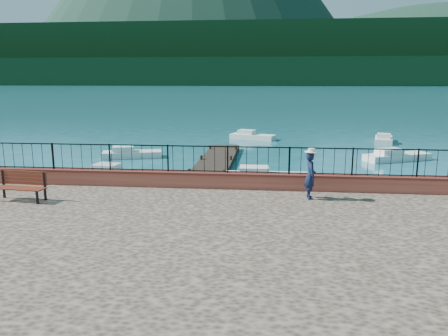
% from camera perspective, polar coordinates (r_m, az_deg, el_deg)
% --- Properties ---
extents(ground, '(2000.00, 2000.00, 0.00)m').
position_cam_1_polar(ground, '(12.83, 0.21, -11.97)').
color(ground, '#19596B').
rests_on(ground, ground).
extents(parapet, '(28.00, 0.46, 0.58)m').
position_cam_1_polar(parapet, '(15.87, 1.56, -1.64)').
color(parapet, '#C06045').
rests_on(parapet, promenade).
extents(railing, '(27.00, 0.05, 0.95)m').
position_cam_1_polar(railing, '(15.71, 1.57, 1.07)').
color(railing, black).
rests_on(railing, parapet).
extents(dock, '(2.00, 16.00, 0.30)m').
position_cam_1_polar(dock, '(24.42, -1.63, -0.11)').
color(dock, '#2D231C').
rests_on(dock, ground).
extents(far_forest, '(900.00, 60.00, 18.00)m').
position_cam_1_polar(far_forest, '(311.72, 5.88, 12.37)').
color(far_forest, black).
rests_on(far_forest, ground).
extents(foothills, '(900.00, 120.00, 44.00)m').
position_cam_1_polar(foothills, '(372.08, 5.96, 14.26)').
color(foothills, black).
rests_on(foothills, ground).
extents(park_bench, '(1.76, 0.75, 0.95)m').
position_cam_1_polar(park_bench, '(15.77, -25.01, -2.85)').
color(park_bench, black).
rests_on(park_bench, promenade).
extents(person, '(0.45, 0.62, 1.57)m').
position_cam_1_polar(person, '(14.72, 11.21, -0.96)').
color(person, '#111833').
rests_on(person, promenade).
extents(hat, '(0.44, 0.44, 0.12)m').
position_cam_1_polar(hat, '(14.56, 11.34, 2.28)').
color(hat, white).
rests_on(hat, person).
extents(boat_0, '(3.70, 1.84, 0.80)m').
position_cam_1_polar(boat_0, '(23.19, -13.94, -0.46)').
color(boat_0, silver).
rests_on(boat_0, ground).
extents(boat_1, '(4.18, 1.38, 0.80)m').
position_cam_1_polar(boat_1, '(22.03, 5.58, -0.80)').
color(boat_1, white).
rests_on(boat_1, ground).
extents(boat_2, '(4.50, 2.99, 0.80)m').
position_cam_1_polar(boat_2, '(29.80, 21.72, 1.70)').
color(boat_2, white).
rests_on(boat_2, ground).
extents(boat_3, '(3.98, 2.29, 0.80)m').
position_cam_1_polar(boat_3, '(29.24, -11.92, 2.11)').
color(boat_3, silver).
rests_on(boat_3, ground).
extents(boat_4, '(4.01, 2.48, 0.80)m').
position_cam_1_polar(boat_4, '(37.32, 3.77, 4.38)').
color(boat_4, white).
rests_on(boat_4, ground).
extents(boat_5, '(2.06, 3.58, 0.80)m').
position_cam_1_polar(boat_5, '(37.68, 20.13, 3.76)').
color(boat_5, silver).
rests_on(boat_5, ground).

